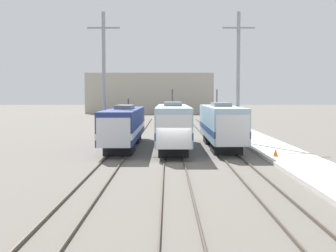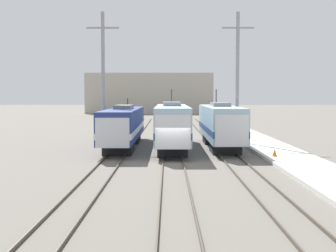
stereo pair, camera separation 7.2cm
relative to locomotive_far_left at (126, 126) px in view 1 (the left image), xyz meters
The scene contains 12 objects.
ground_plane 10.38m from the locomotive_far_left, 64.13° to the right, with size 400.00×400.00×0.00m, color #666059.
rail_pair_far_left 9.37m from the locomotive_far_left, 90.00° to the right, with size 1.51×120.00×0.15m.
rail_pair_center 10.37m from the locomotive_far_left, 64.13° to the right, with size 1.51×120.00×0.15m.
rail_pair_far_right 12.91m from the locomotive_far_left, 45.87° to the right, with size 1.51×120.00×0.15m.
locomotive_far_left is the anchor object (origin of this frame).
locomotive_center 4.66m from the locomotive_far_left, 17.35° to the right, with size 2.83×17.16×5.41m.
locomotive_far_right 8.89m from the locomotive_far_left, ahead, with size 2.81×16.16×5.41m.
catenary_tower_left 5.98m from the locomotive_far_left, 126.74° to the left, with size 3.16×0.35×12.91m.
catenary_tower_right 12.21m from the locomotive_far_left, 15.48° to the left, with size 3.16×0.35×12.91m.
platform 16.25m from the locomotive_far_left, 34.60° to the right, with size 4.00×120.00×0.26m.
traffic_cone 14.62m from the locomotive_far_left, 33.85° to the right, with size 0.37×0.37×0.57m.
depot_building 85.97m from the locomotive_far_left, 90.55° to the left, with size 33.32×15.96×10.61m.
Camera 1 is at (-0.42, -33.69, 4.83)m, focal length 50.00 mm.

